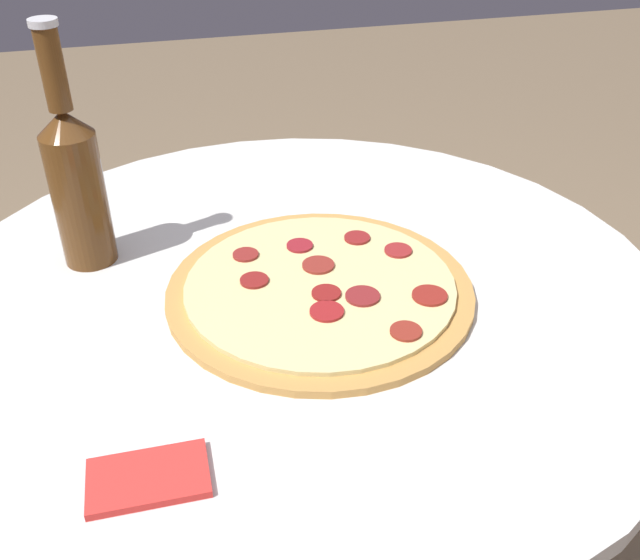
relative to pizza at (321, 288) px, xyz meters
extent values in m
cylinder|color=silver|center=(0.02, -0.03, -0.39)|extent=(0.09, 0.09, 0.72)
cylinder|color=silver|center=(0.02, -0.03, -0.02)|extent=(0.92, 0.92, 0.02)
cylinder|color=#C68E47|center=(0.00, 0.00, 0.00)|extent=(0.37, 0.37, 0.01)
cylinder|color=beige|center=(0.00, 0.00, 0.01)|extent=(0.33, 0.33, 0.01)
cylinder|color=maroon|center=(-0.07, 0.12, 0.01)|extent=(0.04, 0.04, 0.00)
cylinder|color=maroon|center=(0.01, 0.06, 0.01)|extent=(0.04, 0.04, 0.00)
cylinder|color=maroon|center=(0.01, -0.09, 0.01)|extent=(0.03, 0.03, 0.00)
cylinder|color=maroon|center=(0.08, -0.08, 0.01)|extent=(0.03, 0.03, 0.00)
cylinder|color=maroon|center=(0.00, 0.03, 0.01)|extent=(0.03, 0.03, 0.00)
cylinder|color=maroon|center=(-0.12, 0.06, 0.01)|extent=(0.04, 0.04, 0.00)
cylinder|color=maroon|center=(-0.04, 0.04, 0.01)|extent=(0.04, 0.04, 0.00)
cylinder|color=maroon|center=(-0.01, -0.04, 0.01)|extent=(0.04, 0.04, 0.00)
cylinder|color=maroon|center=(0.08, -0.02, 0.01)|extent=(0.03, 0.03, 0.00)
cylinder|color=maroon|center=(-0.12, -0.04, 0.01)|extent=(0.04, 0.04, 0.00)
cylinder|color=maroon|center=(-0.07, -0.09, 0.01)|extent=(0.03, 0.03, 0.00)
cylinder|color=#563314|center=(0.27, -0.15, 0.08)|extent=(0.07, 0.07, 0.17)
cone|color=#563314|center=(0.27, -0.15, 0.18)|extent=(0.07, 0.07, 0.03)
cylinder|color=#563314|center=(0.27, -0.15, 0.24)|extent=(0.03, 0.03, 0.09)
cylinder|color=silver|center=(0.27, -0.15, 0.29)|extent=(0.03, 0.03, 0.01)
cube|color=red|center=(0.22, 0.24, 0.00)|extent=(0.11, 0.07, 0.01)
camera|label=1|loc=(0.18, 0.69, 0.49)|focal=40.00mm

